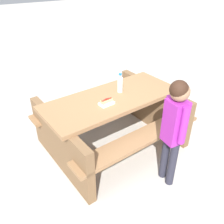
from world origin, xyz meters
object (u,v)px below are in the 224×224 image
object	(u,v)px
hotdog_tray	(107,102)
child_in_coat	(175,122)
soda_bottle	(120,83)
picnic_table	(112,117)

from	to	relation	value
hotdog_tray	child_in_coat	xyz separation A→B (m)	(-0.35, 0.79, 0.04)
soda_bottle	child_in_coat	world-z (taller)	child_in_coat
soda_bottle	child_in_coat	distance (m)	0.99
picnic_table	hotdog_tray	xyz separation A→B (m)	(0.15, 0.13, 0.34)
soda_bottle	hotdog_tray	bearing A→B (deg)	32.37
picnic_table	child_in_coat	world-z (taller)	child_in_coat
soda_bottle	hotdog_tray	world-z (taller)	soda_bottle
picnic_table	hotdog_tray	world-z (taller)	hotdog_tray
hotdog_tray	picnic_table	bearing A→B (deg)	-140.28
picnic_table	child_in_coat	bearing A→B (deg)	102.31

